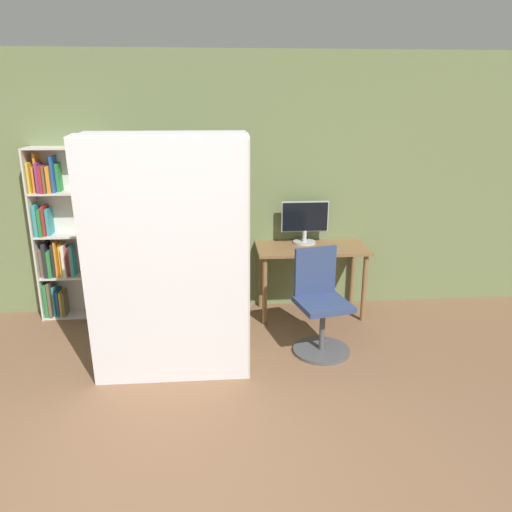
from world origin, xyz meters
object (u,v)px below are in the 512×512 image
object	(u,v)px
bookshelf	(67,237)
mattress_far	(172,254)
office_chair	(320,311)
mattress_near	(169,265)
monitor	(305,221)

from	to	relation	value
bookshelf	mattress_far	xyz separation A→B (m)	(1.17, -1.12, 0.13)
office_chair	mattress_near	distance (m)	1.49
office_chair	bookshelf	bearing A→B (deg)	157.81
bookshelf	mattress_near	size ratio (longest dim) A/B	0.89
mattress_near	mattress_far	bearing A→B (deg)	90.00
office_chair	mattress_far	bearing A→B (deg)	-175.26
mattress_near	mattress_far	size ratio (longest dim) A/B	1.00
office_chair	mattress_near	bearing A→B (deg)	-162.65
bookshelf	monitor	bearing A→B (deg)	-0.86
mattress_near	mattress_far	xyz separation A→B (m)	(0.00, 0.30, -0.00)
monitor	bookshelf	size ratio (longest dim) A/B	0.28
monitor	office_chair	xyz separation A→B (m)	(-0.01, -0.97, -0.61)
mattress_far	mattress_near	bearing A→B (deg)	-90.00
monitor	bookshelf	bearing A→B (deg)	179.14
monitor	mattress_near	xyz separation A→B (m)	(-1.31, -1.38, -0.00)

